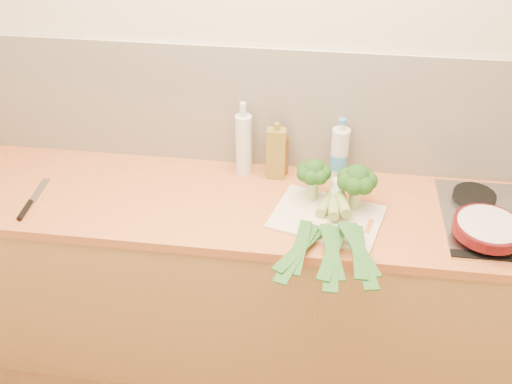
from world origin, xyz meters
TOP-DOWN VIEW (x-y plane):
  - room_shell at (0.00, 1.49)m, footprint 3.50×3.50m
  - counter at (0.00, 1.20)m, footprint 3.20×0.62m
  - chopping_board at (0.28, 1.13)m, footprint 0.47×0.40m
  - broccoli_left at (0.22, 1.24)m, footprint 0.14×0.14m
  - broccoli_right at (0.38, 1.20)m, footprint 0.16×0.16m
  - leek_front at (0.25, 1.11)m, footprint 0.25×0.67m
  - leek_mid at (0.30, 1.05)m, footprint 0.10×0.63m
  - leek_back at (0.36, 1.05)m, footprint 0.18×0.62m
  - chefs_knife at (-0.91, 1.04)m, footprint 0.05×0.30m
  - skillet at (0.87, 1.07)m, footprint 0.36×0.26m
  - oil_tin at (0.05, 1.39)m, footprint 0.08×0.05m
  - glass_bottle at (-0.09, 1.41)m, footprint 0.07×0.07m
  - amber_bottle at (0.07, 1.43)m, footprint 0.06×0.06m
  - water_bottle at (0.32, 1.43)m, footprint 0.08×0.08m

SIDE VIEW (x-z plane):
  - counter at x=0.00m, z-range 0.00..0.90m
  - chopping_board at x=0.28m, z-range 0.90..0.91m
  - chefs_knife at x=-0.91m, z-range 0.90..0.92m
  - leek_front at x=0.25m, z-range 0.91..0.96m
  - leek_mid at x=0.30m, z-range 0.93..0.97m
  - skillet at x=0.87m, z-range 0.94..0.98m
  - leek_back at x=0.36m, z-range 0.95..0.99m
  - amber_bottle at x=0.07m, z-range 0.88..1.11m
  - water_bottle at x=0.32m, z-range 0.88..1.14m
  - oil_tin at x=0.05m, z-range 0.89..1.15m
  - broccoli_left at x=0.22m, z-range 0.95..1.13m
  - broccoli_right at x=0.38m, z-range 0.95..1.14m
  - glass_bottle at x=-0.09m, z-range 0.88..1.21m
  - room_shell at x=0.00m, z-range -0.58..2.92m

